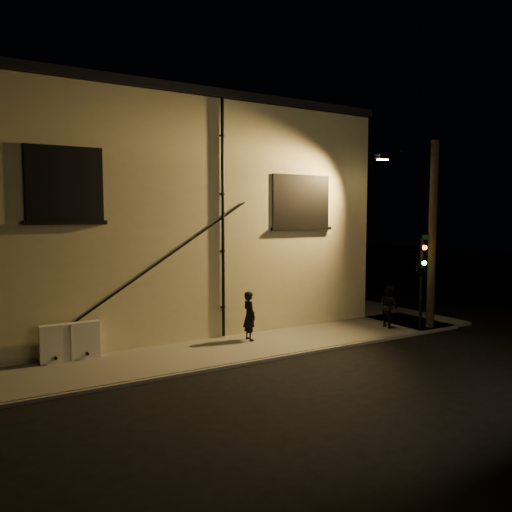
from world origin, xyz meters
TOP-DOWN VIEW (x-y plane):
  - ground at (0.00, 0.00)m, footprint 90.00×90.00m
  - sidewalk at (1.22, 4.39)m, footprint 21.00×16.00m
  - building at (-3.00, 8.99)m, footprint 16.20×12.23m
  - utility_cabinet at (-7.05, 2.70)m, footprint 1.71×0.29m
  - pedestrian_a at (-1.22, 2.07)m, footprint 0.42×0.63m
  - pedestrian_b at (4.46, 1.10)m, footprint 0.75×0.89m
  - traffic_signal at (5.11, 0.19)m, footprint 1.20×2.10m
  - streetlamp_pole at (5.76, 0.34)m, footprint 2.03×1.39m

SIDE VIEW (x-z plane):
  - ground at x=0.00m, z-range 0.00..0.00m
  - sidewalk at x=1.22m, z-range 0.00..0.12m
  - utility_cabinet at x=-7.05m, z-range 0.12..1.25m
  - pedestrian_b at x=4.46m, z-range 0.12..1.77m
  - pedestrian_a at x=-1.22m, z-range 0.12..1.83m
  - traffic_signal at x=5.11m, z-range 0.75..4.34m
  - streetlamp_pole at x=5.76m, z-range 0.22..7.50m
  - building at x=-3.00m, z-range 0.00..8.80m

